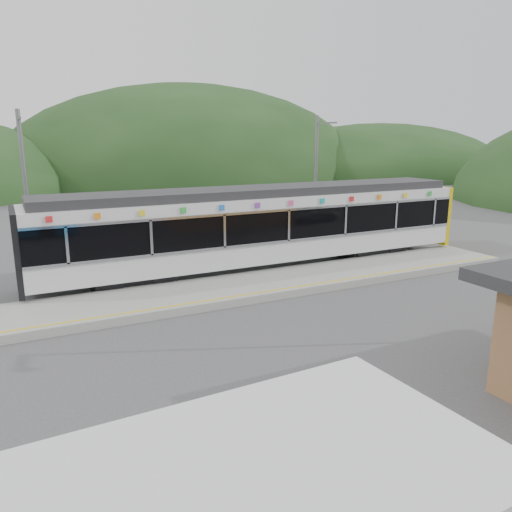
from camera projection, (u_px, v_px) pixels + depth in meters
name	position (u px, v px, depth m)	size (l,w,h in m)	color
ground	(279.00, 318.00, 16.70)	(120.00, 120.00, 0.00)	#4C4C4F
hills	(337.00, 263.00, 24.00)	(146.00, 149.00, 26.00)	#1E3D19
platform	(238.00, 288.00, 19.53)	(26.00, 3.20, 0.30)	#9E9E99
yellow_line	(253.00, 293.00, 18.36)	(26.00, 0.10, 0.01)	yellow
train	(263.00, 225.00, 22.52)	(20.44, 3.01, 3.74)	black
catenary_mast_west	(26.00, 194.00, 20.21)	(0.18, 1.80, 7.00)	slate
catenary_mast_east	(316.00, 181.00, 26.35)	(0.18, 1.80, 7.00)	slate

